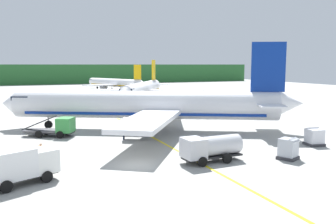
{
  "coord_description": "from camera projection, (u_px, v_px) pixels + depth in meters",
  "views": [
    {
      "loc": [
        -9.38,
        -30.25,
        8.96
      ],
      "look_at": [
        8.5,
        13.17,
        2.81
      ],
      "focal_mm": 38.74,
      "sensor_mm": 36.0,
      "label": 1
    }
  ],
  "objects": [
    {
      "name": "airliner_foreground",
      "position": [
        148.0,
        106.0,
        49.51
      ],
      "size": [
        38.41,
        32.48,
        11.9
      ],
      "color": "white",
      "rests_on": "ground"
    },
    {
      "name": "distant_treeline",
      "position": [
        41.0,
        74.0,
        165.04
      ],
      "size": [
        216.0,
        6.0,
        9.06
      ],
      "primitive_type": "cube",
      "color": "#28602D",
      "rests_on": "ground"
    },
    {
      "name": "airliner_far_taxiway",
      "position": [
        115.0,
        83.0,
        128.09
      ],
      "size": [
        24.98,
        29.67,
        8.96
      ],
      "color": "white",
      "rests_on": "ground"
    },
    {
      "name": "apron_guide_line",
      "position": [
        152.0,
        137.0,
        45.16
      ],
      "size": [
        0.3,
        60.0,
        0.01
      ],
      "primitive_type": "cube",
      "color": "yellow",
      "rests_on": "ground"
    },
    {
      "name": "cargo_container_near",
      "position": [
        314.0,
        137.0,
        40.41
      ],
      "size": [
        2.04,
        2.04,
        1.97
      ],
      "color": "#333338",
      "rests_on": "ground"
    },
    {
      "name": "service_truck_fuel",
      "position": [
        10.0,
        166.0,
        26.61
      ],
      "size": [
        7.08,
        4.86,
        2.76
      ],
      "color": "white",
      "rests_on": "ground"
    },
    {
      "name": "service_truck_baggage",
      "position": [
        58.0,
        127.0,
        45.36
      ],
      "size": [
        6.46,
        4.85,
        2.63
      ],
      "color": "#338C3F",
      "rests_on": "ground"
    },
    {
      "name": "crew_loader_left",
      "position": [
        124.0,
        131.0,
        43.5
      ],
      "size": [
        0.46,
        0.51,
        1.68
      ],
      "color": "#191E33",
      "rests_on": "ground"
    },
    {
      "name": "crew_marshaller",
      "position": [
        41.0,
        151.0,
        33.74
      ],
      "size": [
        0.6,
        0.36,
        1.71
      ],
      "color": "#191E33",
      "rests_on": "ground"
    },
    {
      "name": "ground",
      "position": [
        68.0,
        108.0,
        76.47
      ],
      "size": [
        240.0,
        320.0,
        0.2
      ],
      "primitive_type": "cube",
      "color": "#999993"
    },
    {
      "name": "service_truck_pushback",
      "position": [
        211.0,
        147.0,
        33.44
      ],
      "size": [
        5.94,
        2.68,
        2.4
      ],
      "color": "silver",
      "rests_on": "ground"
    },
    {
      "name": "cargo_container_mid",
      "position": [
        288.0,
        149.0,
        34.44
      ],
      "size": [
        2.24,
        2.24,
        2.12
      ],
      "color": "#333338",
      "rests_on": "ground"
    },
    {
      "name": "airliner_mid_apron",
      "position": [
        143.0,
        89.0,
        90.26
      ],
      "size": [
        27.4,
        32.27,
        10.29
      ],
      "color": "white",
      "rests_on": "ground"
    }
  ]
}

